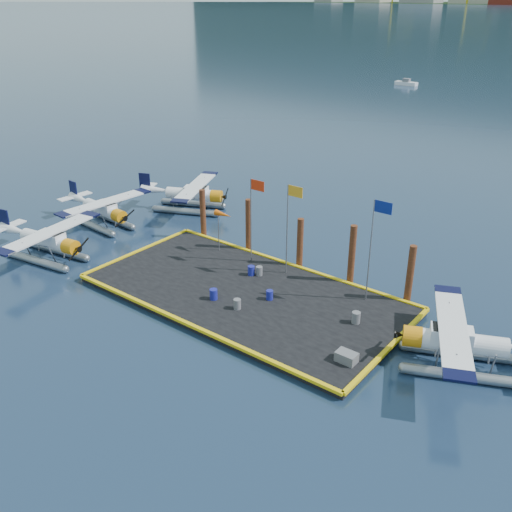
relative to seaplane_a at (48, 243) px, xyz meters
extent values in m
plane|color=#172B46|center=(14.53, 4.31, -1.35)|extent=(4000.00, 4000.00, 0.00)
cube|color=black|center=(14.53, 4.31, -1.15)|extent=(20.00, 10.00, 0.40)
cylinder|color=gray|center=(-0.52, 0.93, -1.08)|extent=(5.68, 1.43, 0.55)
cylinder|color=gray|center=(-0.21, -1.05, -1.08)|extent=(5.68, 1.43, 0.55)
cylinder|color=white|center=(-0.18, -0.03, 0.15)|extent=(4.35, 1.66, 1.00)
cube|color=white|center=(0.36, 0.06, 0.47)|extent=(2.14, 1.31, 0.82)
cube|color=black|center=(0.63, 0.10, 0.66)|extent=(1.41, 1.15, 0.50)
cylinder|color=orange|center=(2.16, 0.34, 0.15)|extent=(1.07, 1.19, 1.06)
cube|color=black|center=(2.93, 0.47, 0.15)|extent=(0.37, 2.02, 1.03)
cube|color=white|center=(0.36, 0.06, 0.93)|extent=(2.65, 8.33, 0.11)
cube|color=black|center=(-0.26, 3.93, 0.93)|extent=(1.48, 1.03, 0.12)
cube|color=black|center=(0.97, -3.82, 0.93)|extent=(1.48, 1.03, 0.12)
cube|color=black|center=(-4.33, -0.69, 0.98)|extent=(1.01, 0.27, 1.55)
cube|color=white|center=(-4.24, -0.68, 0.38)|extent=(1.30, 3.20, 0.09)
cylinder|color=gray|center=(-2.39, 7.54, -1.09)|extent=(5.49, 0.89, 0.53)
cylinder|color=gray|center=(-2.52, 5.60, -1.09)|extent=(5.49, 0.89, 0.53)
cylinder|color=white|center=(-2.28, 6.56, 0.10)|extent=(4.16, 1.24, 0.97)
cube|color=white|center=(-1.75, 6.53, 0.41)|extent=(2.00, 1.10, 0.79)
cube|color=black|center=(-1.48, 6.51, 0.59)|extent=(1.29, 1.01, 0.49)
cylinder|color=orange|center=(0.01, 6.41, 0.10)|extent=(0.95, 1.08, 1.02)
cube|color=black|center=(0.76, 6.36, 0.10)|extent=(0.18, 1.96, 0.99)
cube|color=white|center=(-1.75, 6.53, 0.85)|extent=(1.84, 8.01, 0.11)
cube|color=black|center=(-1.50, 10.31, 0.85)|extent=(1.37, 0.88, 0.11)
cube|color=black|center=(-2.00, 2.74, 0.85)|extent=(1.37, 0.88, 0.11)
cube|color=black|center=(-6.33, 6.83, 0.90)|extent=(0.98, 0.17, 1.50)
cube|color=white|center=(-6.24, 6.82, 0.32)|extent=(0.99, 3.05, 0.09)
cylinder|color=gray|center=(0.29, 14.49, -1.08)|extent=(5.40, 2.85, 0.55)
cylinder|color=gray|center=(1.12, 12.65, -1.08)|extent=(5.40, 2.85, 0.55)
cylinder|color=white|center=(0.87, 13.64, 0.16)|extent=(4.30, 2.68, 1.01)
cube|color=white|center=(1.37, 13.87, 0.48)|extent=(2.25, 1.75, 0.82)
cube|color=black|center=(1.62, 13.99, 0.66)|extent=(1.57, 1.41, 0.50)
cylinder|color=orange|center=(3.04, 14.63, 0.16)|extent=(1.27, 1.35, 1.06)
cube|color=black|center=(3.75, 14.95, 0.16)|extent=(0.89, 1.88, 1.03)
cube|color=white|center=(1.37, 13.87, 0.94)|extent=(4.67, 8.08, 0.11)
cube|color=black|center=(-0.26, 17.46, 0.94)|extent=(1.59, 1.32, 0.12)
cube|color=black|center=(3.00, 10.28, 0.94)|extent=(1.59, 1.32, 0.12)
cube|color=black|center=(-2.97, 11.90, 0.98)|extent=(0.96, 0.52, 1.56)
cube|color=white|center=(-2.88, 11.94, 0.39)|extent=(2.04, 3.18, 0.09)
cylinder|color=gray|center=(28.50, 4.36, -1.07)|extent=(5.56, 2.93, 0.57)
cylinder|color=gray|center=(27.64, 6.25, -1.07)|extent=(5.56, 2.93, 0.57)
cylinder|color=white|center=(27.90, 5.23, 0.20)|extent=(4.42, 2.75, 1.04)
cube|color=white|center=(27.39, 5.00, 0.53)|extent=(2.32, 1.80, 0.85)
cube|color=black|center=(27.13, 4.88, 0.72)|extent=(1.61, 1.45, 0.52)
cylinder|color=orange|center=(25.67, 4.22, 0.20)|extent=(1.31, 1.38, 1.09)
cube|color=black|center=(24.94, 3.89, 0.20)|extent=(0.92, 1.93, 1.06)
cube|color=white|center=(27.39, 5.00, 1.00)|extent=(4.79, 8.31, 0.11)
cube|color=black|center=(29.06, 1.30, 1.00)|extent=(1.64, 1.36, 0.12)
cube|color=black|center=(25.71, 8.69, 1.00)|extent=(1.64, 1.36, 0.12)
cylinder|color=slate|center=(13.82, 6.71, -0.64)|extent=(0.44, 0.44, 0.62)
cylinder|color=slate|center=(15.50, 2.38, -0.64)|extent=(0.45, 0.45, 0.63)
cylinder|color=navy|center=(16.34, 4.48, -0.65)|extent=(0.43, 0.43, 0.61)
cylinder|color=navy|center=(13.61, 2.39, -0.61)|extent=(0.48, 0.48, 0.68)
cylinder|color=slate|center=(21.87, 5.32, -0.61)|extent=(0.49, 0.49, 0.69)
cylinder|color=navy|center=(13.39, 6.40, -0.63)|extent=(0.46, 0.46, 0.65)
cube|color=slate|center=(23.33, 1.69, -0.68)|extent=(1.07, 0.71, 0.54)
cylinder|color=gray|center=(12.03, 8.11, 2.05)|extent=(0.08, 0.08, 6.00)
cube|color=red|center=(12.58, 8.11, 4.70)|extent=(1.10, 0.03, 0.70)
cylinder|color=gray|center=(15.03, 8.11, 2.15)|extent=(0.08, 0.08, 6.20)
cube|color=orange|center=(15.58, 8.11, 4.90)|extent=(1.10, 0.03, 0.70)
cylinder|color=gray|center=(21.03, 8.11, 2.30)|extent=(0.08, 0.08, 6.50)
cube|color=navy|center=(21.58, 8.11, 5.20)|extent=(1.10, 0.03, 0.70)
cylinder|color=gray|center=(9.03, 8.11, 0.55)|extent=(0.07, 0.07, 3.00)
cone|color=#E65B0C|center=(9.53, 8.11, 1.95)|extent=(1.40, 0.44, 0.44)
cylinder|color=#401D12|center=(6.03, 9.71, 0.65)|extent=(0.44, 0.44, 4.00)
cylinder|color=#401D12|center=(10.53, 9.71, 0.75)|extent=(0.44, 0.44, 4.20)
cylinder|color=#401D12|center=(15.03, 9.71, 0.55)|extent=(0.44, 0.44, 3.80)
cylinder|color=#401D12|center=(19.03, 9.71, 0.80)|extent=(0.44, 0.44, 4.30)
cylinder|color=#401D12|center=(23.03, 9.71, 0.65)|extent=(0.44, 0.44, 4.00)
camera|label=1|loc=(34.54, -20.25, 16.31)|focal=40.00mm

